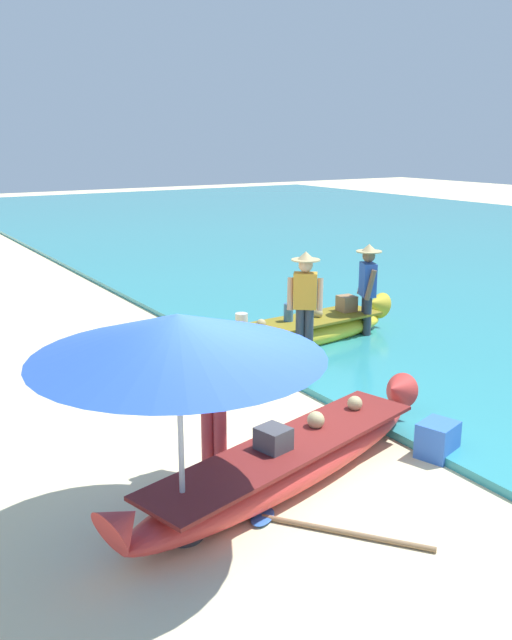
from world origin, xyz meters
TOP-DOWN VIEW (x-y plane):
  - ground_plane at (0.00, 0.00)m, footprint 80.00×80.00m
  - sea at (13.92, 8.00)m, footprint 24.00×56.00m
  - boat_red_foreground at (0.24, -0.23)m, footprint 4.46×1.80m
  - boat_yellow_midground at (3.08, 3.56)m, footprint 4.06×1.07m
  - person_vendor_hatted at (2.68, 2.88)m, footprint 0.55×0.49m
  - person_tourist_customer at (-0.27, 0.42)m, footprint 0.50×0.55m
  - person_vendor_assistant at (4.37, 3.37)m, footprint 0.44×0.58m
  - patio_umbrella_large at (-1.09, -0.52)m, footprint 2.49×2.49m
  - cooler_box at (2.02, -0.58)m, footprint 0.51×0.47m
  - paddle at (-0.02, -1.06)m, footprint 1.21×1.45m

SIDE VIEW (x-z plane):
  - ground_plane at x=0.00m, z-range 0.00..0.00m
  - paddle at x=-0.02m, z-range 0.00..0.06m
  - sea at x=13.92m, z-range 0.00..0.10m
  - cooler_box at x=2.02m, z-range 0.00..0.40m
  - boat_red_foreground at x=0.24m, z-range -0.11..0.62m
  - boat_yellow_midground at x=3.08m, z-range -0.11..0.67m
  - person_tourist_customer at x=-0.27m, z-range 0.10..1.73m
  - person_vendor_assistant at x=4.37m, z-range 0.13..1.83m
  - person_vendor_hatted at x=2.68m, z-range 0.14..1.93m
  - patio_umbrella_large at x=-1.09m, z-range 0.84..2.91m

